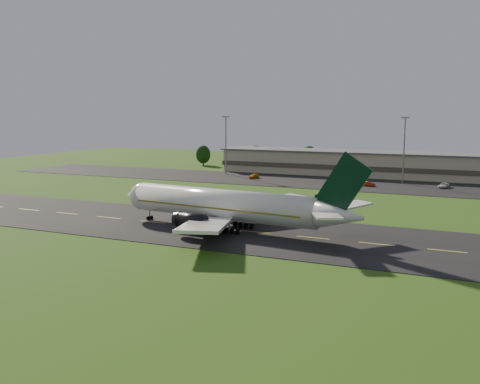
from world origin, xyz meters
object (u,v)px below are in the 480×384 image
at_px(airliner, 226,205).
at_px(terminal, 414,166).
at_px(service_vehicle_c, 444,185).
at_px(light_mast_centre, 404,142).
at_px(service_vehicle_a, 254,176).
at_px(light_mast_west, 226,138).
at_px(service_vehicle_b, 368,184).

bearing_deg(airliner, terminal, 82.32).
bearing_deg(terminal, service_vehicle_c, -62.88).
xyz_separation_m(terminal, light_mast_centre, (-1.40, -16.18, 8.75)).
xyz_separation_m(service_vehicle_a, service_vehicle_c, (58.70, 1.91, -0.05)).
relative_size(airliner, terminal, 0.35).
height_order(light_mast_west, light_mast_centre, same).
height_order(airliner, service_vehicle_c, airliner).
height_order(service_vehicle_a, service_vehicle_c, service_vehicle_a).
bearing_deg(light_mast_west, service_vehicle_c, -3.91).
bearing_deg(terminal, light_mast_west, -165.24).
height_order(terminal, service_vehicle_a, terminal).
xyz_separation_m(terminal, service_vehicle_b, (-9.77, -26.71, -3.24)).
distance_m(service_vehicle_a, service_vehicle_b, 38.30).
bearing_deg(service_vehicle_a, service_vehicle_b, 3.15).
bearing_deg(service_vehicle_c, service_vehicle_b, -154.36).
bearing_deg(airliner, service_vehicle_c, 71.52).
bearing_deg(light_mast_west, service_vehicle_b, -11.52).
xyz_separation_m(airliner, light_mast_centre, (21.74, 80.09, 8.08)).
relative_size(terminal, light_mast_centre, 7.13).
distance_m(light_mast_centre, service_vehicle_b, 18.01).
distance_m(airliner, light_mast_west, 89.12).
distance_m(light_mast_west, service_vehicle_a, 19.25).
distance_m(airliner, light_mast_centre, 83.38).
height_order(airliner, light_mast_west, light_mast_west).
bearing_deg(airliner, light_mast_centre, 80.65).
bearing_deg(terminal, light_mast_centre, -94.95).
distance_m(light_mast_centre, service_vehicle_a, 48.46).
relative_size(light_mast_centre, service_vehicle_a, 4.58).
relative_size(light_mast_west, service_vehicle_b, 5.13).
bearing_deg(light_mast_centre, light_mast_west, 180.00).
height_order(airliner, terminal, airliner).
xyz_separation_m(terminal, service_vehicle_a, (-47.89, -23.03, -3.13)).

